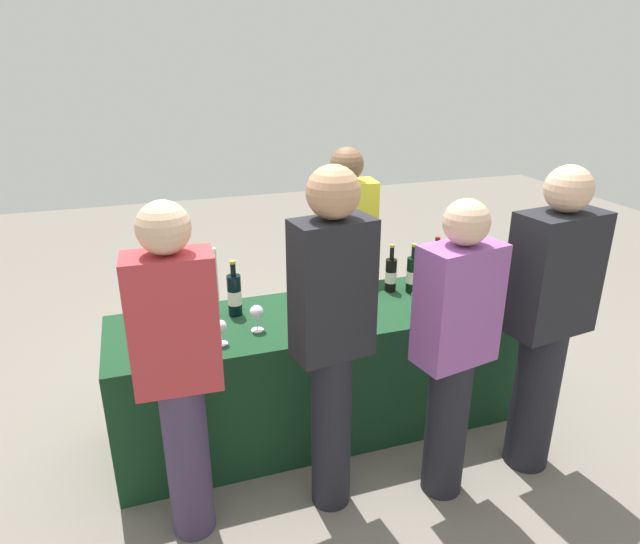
# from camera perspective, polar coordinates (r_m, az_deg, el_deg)

# --- Properties ---
(ground_plane) EXTENTS (12.00, 12.00, 0.00)m
(ground_plane) POSITION_cam_1_polar(r_m,az_deg,el_deg) (3.60, -0.00, -15.16)
(ground_plane) COLOR slate
(tasting_table) EXTENTS (2.35, 0.69, 0.76)m
(tasting_table) POSITION_cam_1_polar(r_m,az_deg,el_deg) (3.38, -0.00, -9.99)
(tasting_table) COLOR #14381E
(tasting_table) RESTS_ON ground_plane
(wine_bottle_0) EXTENTS (0.08, 0.08, 0.32)m
(wine_bottle_0) POSITION_cam_1_polar(r_m,az_deg,el_deg) (3.17, -8.69, -2.30)
(wine_bottle_0) COLOR black
(wine_bottle_0) RESTS_ON tasting_table
(wine_bottle_1) EXTENTS (0.07, 0.07, 0.33)m
(wine_bottle_1) POSITION_cam_1_polar(r_m,az_deg,el_deg) (3.38, 2.63, -0.57)
(wine_bottle_1) COLOR black
(wine_bottle_1) RESTS_ON tasting_table
(wine_bottle_2) EXTENTS (0.07, 0.07, 0.30)m
(wine_bottle_2) POSITION_cam_1_polar(r_m,az_deg,el_deg) (3.48, 7.23, -0.25)
(wine_bottle_2) COLOR black
(wine_bottle_2) RESTS_ON tasting_table
(wine_bottle_3) EXTENTS (0.07, 0.07, 0.31)m
(wine_bottle_3) POSITION_cam_1_polar(r_m,az_deg,el_deg) (3.48, 9.38, -0.24)
(wine_bottle_3) COLOR black
(wine_bottle_3) RESTS_ON tasting_table
(wine_bottle_4) EXTENTS (0.08, 0.08, 0.32)m
(wine_bottle_4) POSITION_cam_1_polar(r_m,az_deg,el_deg) (3.60, 11.66, 0.38)
(wine_bottle_4) COLOR black
(wine_bottle_4) RESTS_ON tasting_table
(wine_glass_0) EXTENTS (0.06, 0.06, 0.13)m
(wine_glass_0) POSITION_cam_1_polar(r_m,az_deg,el_deg) (2.94, -15.53, -5.57)
(wine_glass_0) COLOR silver
(wine_glass_0) RESTS_ON tasting_table
(wine_glass_1) EXTENTS (0.07, 0.07, 0.14)m
(wine_glass_1) POSITION_cam_1_polar(r_m,az_deg,el_deg) (2.95, -12.04, -4.84)
(wine_glass_1) COLOR silver
(wine_glass_1) RESTS_ON tasting_table
(wine_glass_2) EXTENTS (0.06, 0.06, 0.13)m
(wine_glass_2) POSITION_cam_1_polar(r_m,az_deg,el_deg) (2.88, -10.08, -5.57)
(wine_glass_2) COLOR silver
(wine_glass_2) RESTS_ON tasting_table
(wine_glass_3) EXTENTS (0.07, 0.07, 0.15)m
(wine_glass_3) POSITION_cam_1_polar(r_m,az_deg,el_deg) (2.98, -6.47, -4.15)
(wine_glass_3) COLOR silver
(wine_glass_3) RESTS_ON tasting_table
(wine_glass_4) EXTENTS (0.07, 0.07, 0.14)m
(wine_glass_4) POSITION_cam_1_polar(r_m,az_deg,el_deg) (3.22, 9.88, -2.38)
(wine_glass_4) COLOR silver
(wine_glass_4) RESTS_ON tasting_table
(wine_glass_5) EXTENTS (0.06, 0.06, 0.14)m
(wine_glass_5) POSITION_cam_1_polar(r_m,az_deg,el_deg) (3.32, 13.04, -1.85)
(wine_glass_5) COLOR silver
(wine_glass_5) RESTS_ON tasting_table
(server_pouring) EXTENTS (0.40, 0.24, 1.60)m
(server_pouring) POSITION_cam_1_polar(r_m,az_deg,el_deg) (3.73, 2.58, 1.46)
(server_pouring) COLOR brown
(server_pouring) RESTS_ON ground_plane
(guest_0) EXTENTS (0.37, 0.22, 1.62)m
(guest_0) POSITION_cam_1_polar(r_m,az_deg,el_deg) (2.51, -14.23, -9.36)
(guest_0) COLOR #3F3351
(guest_0) RESTS_ON ground_plane
(guest_1) EXTENTS (0.38, 0.24, 1.72)m
(guest_1) POSITION_cam_1_polar(r_m,az_deg,el_deg) (2.55, 1.23, -6.15)
(guest_1) COLOR black
(guest_1) RESTS_ON ground_plane
(guest_2) EXTENTS (0.41, 0.27, 1.56)m
(guest_2) POSITION_cam_1_polar(r_m,az_deg,el_deg) (2.76, 13.49, -7.32)
(guest_2) COLOR black
(guest_2) RESTS_ON ground_plane
(guest_3) EXTENTS (0.46, 0.29, 1.67)m
(guest_3) POSITION_cam_1_polar(r_m,az_deg,el_deg) (3.07, 22.15, -4.25)
(guest_3) COLOR black
(guest_3) RESTS_ON ground_plane
(menu_board) EXTENTS (0.53, 0.03, 0.89)m
(menu_board) POSITION_cam_1_polar(r_m,az_deg,el_deg) (4.06, -13.87, -3.97)
(menu_board) COLOR white
(menu_board) RESTS_ON ground_plane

